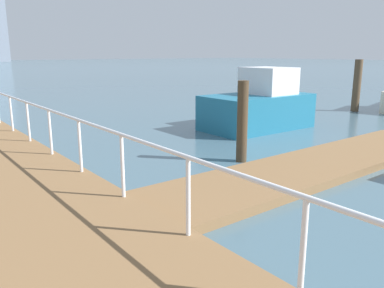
% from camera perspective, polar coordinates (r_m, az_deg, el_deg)
% --- Properties ---
extents(ground_plane, '(300.00, 300.00, 0.00)m').
position_cam_1_polar(ground_plane, '(16.59, -16.22, 3.24)').
color(ground_plane, '#476675').
extents(floating_dock, '(10.57, 2.00, 0.18)m').
position_cam_1_polar(floating_dock, '(9.74, 17.41, -3.09)').
color(floating_dock, olive).
rests_on(floating_dock, ground_plane).
extents(boardwalk_railing, '(0.06, 26.45, 1.08)m').
position_cam_1_polar(boardwalk_railing, '(4.28, 6.64, -7.04)').
color(boardwalk_railing, white).
rests_on(boardwalk_railing, boardwalk).
extents(dock_piling_2, '(0.27, 0.27, 2.06)m').
position_cam_1_polar(dock_piling_2, '(9.87, 7.36, 3.23)').
color(dock_piling_2, '#473826').
rests_on(dock_piling_2, ground_plane).
extents(dock_piling_3, '(0.36, 0.36, 2.42)m').
position_cam_1_polar(dock_piling_3, '(20.08, 22.96, 7.86)').
color(dock_piling_3, brown).
rests_on(dock_piling_3, ground_plane).
extents(moored_boat_0, '(4.06, 2.19, 2.21)m').
position_cam_1_polar(moored_boat_0, '(14.49, 9.77, 5.50)').
color(moored_boat_0, '#1E6B8C').
rests_on(moored_boat_0, ground_plane).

